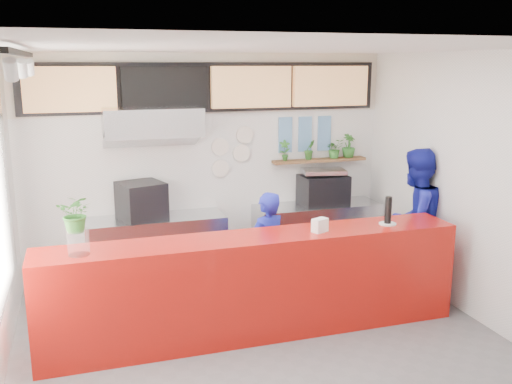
{
  "coord_description": "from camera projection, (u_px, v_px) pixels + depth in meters",
  "views": [
    {
      "loc": [
        -1.72,
        -5.03,
        2.86
      ],
      "look_at": [
        0.1,
        0.7,
        1.5
      ],
      "focal_mm": 40.0,
      "sensor_mm": 36.0,
      "label": 1
    }
  ],
  "objects": [
    {
      "name": "floor",
      "position": [
        267.0,
        350.0,
        5.82
      ],
      "size": [
        5.0,
        5.0,
        0.0
      ],
      "primitive_type": "plane",
      "color": "slate",
      "rests_on": "ground"
    },
    {
      "name": "ceiling",
      "position": [
        269.0,
        48.0,
        5.16
      ],
      "size": [
        5.0,
        5.0,
        0.0
      ],
      "primitive_type": "plane",
      "rotation": [
        3.14,
        0.0,
        0.0
      ],
      "color": "silver"
    },
    {
      "name": "wall_back",
      "position": [
        209.0,
        165.0,
        7.81
      ],
      "size": [
        5.0,
        0.0,
        5.0
      ],
      "primitive_type": "plane",
      "rotation": [
        1.57,
        0.0,
        0.0
      ],
      "color": "white",
      "rests_on": "ground"
    },
    {
      "name": "wall_right",
      "position": [
        484.0,
        191.0,
        6.23
      ],
      "size": [
        0.0,
        5.0,
        5.0
      ],
      "primitive_type": "plane",
      "rotation": [
        1.57,
        0.0,
        -1.57
      ],
      "color": "white",
      "rests_on": "ground"
    },
    {
      "name": "service_counter",
      "position": [
        256.0,
        285.0,
        6.07
      ],
      "size": [
        4.5,
        0.6,
        1.1
      ],
      "primitive_type": "cube",
      "color": "#A6120B",
      "rests_on": "ground"
    },
    {
      "name": "cream_band",
      "position": [
        208.0,
        83.0,
        7.56
      ],
      "size": [
        5.0,
        0.02,
        0.8
      ],
      "primitive_type": "cube",
      "color": "beige",
      "rests_on": "wall_back"
    },
    {
      "name": "prep_bench",
      "position": [
        157.0,
        250.0,
        7.53
      ],
      "size": [
        1.8,
        0.6,
        0.9
      ],
      "primitive_type": "cube",
      "color": "#B2B5BA",
      "rests_on": "ground"
    },
    {
      "name": "panini_oven",
      "position": [
        141.0,
        201.0,
        7.32
      ],
      "size": [
        0.66,
        0.66,
        0.47
      ],
      "primitive_type": "cube",
      "rotation": [
        0.0,
        0.0,
        0.3
      ],
      "color": "black",
      "rests_on": "prep_bench"
    },
    {
      "name": "extraction_hood",
      "position": [
        152.0,
        122.0,
        7.11
      ],
      "size": [
        1.2,
        0.7,
        0.35
      ],
      "primitive_type": "cube",
      "color": "#B2B5BA",
      "rests_on": "ceiling"
    },
    {
      "name": "hood_lip",
      "position": [
        153.0,
        138.0,
        7.15
      ],
      "size": [
        1.2,
        0.69,
        0.31
      ],
      "primitive_type": "cube",
      "rotation": [
        -0.35,
        0.0,
        0.0
      ],
      "color": "#B2B5BA",
      "rests_on": "ceiling"
    },
    {
      "name": "right_bench",
      "position": [
        317.0,
        235.0,
        8.21
      ],
      "size": [
        1.8,
        0.6,
        0.9
      ],
      "primitive_type": "cube",
      "color": "#B2B5BA",
      "rests_on": "ground"
    },
    {
      "name": "espresso_machine",
      "position": [
        323.0,
        190.0,
        8.08
      ],
      "size": [
        0.66,
        0.48,
        0.42
      ],
      "primitive_type": "cube",
      "rotation": [
        0.0,
        0.0,
        0.02
      ],
      "color": "black",
      "rests_on": "right_bench"
    },
    {
      "name": "espresso_tray",
      "position": [
        324.0,
        171.0,
        8.03
      ],
      "size": [
        0.66,
        0.51,
        0.05
      ],
      "primitive_type": "cube",
      "rotation": [
        0.0,
        0.0,
        -0.19
      ],
      "color": "silver",
      "rests_on": "espresso_machine"
    },
    {
      "name": "herb_shelf",
      "position": [
        319.0,
        160.0,
        8.19
      ],
      "size": [
        1.4,
        0.18,
        0.04
      ],
      "primitive_type": "cube",
      "color": "brown",
      "rests_on": "wall_back"
    },
    {
      "name": "menu_board_far_left",
      "position": [
        70.0,
        89.0,
        6.95
      ],
      "size": [
        1.1,
        0.1,
        0.55
      ],
      "primitive_type": "cube",
      "color": "tan",
      "rests_on": "wall_back"
    },
    {
      "name": "menu_board_mid_left",
      "position": [
        165.0,
        88.0,
        7.29
      ],
      "size": [
        1.1,
        0.1,
        0.55
      ],
      "primitive_type": "cube",
      "color": "black",
      "rests_on": "wall_back"
    },
    {
      "name": "menu_board_mid_right",
      "position": [
        251.0,
        87.0,
        7.64
      ],
      "size": [
        1.1,
        0.1,
        0.55
      ],
      "primitive_type": "cube",
      "color": "tan",
      "rests_on": "wall_back"
    },
    {
      "name": "menu_board_far_right",
      "position": [
        330.0,
        86.0,
        7.98
      ],
      "size": [
        1.1,
        0.1,
        0.55
      ],
      "primitive_type": "cube",
      "color": "tan",
      "rests_on": "wall_back"
    },
    {
      "name": "soffit",
      "position": [
        209.0,
        87.0,
        7.54
      ],
      "size": [
        4.8,
        0.04,
        0.65
      ],
      "primitive_type": "cube",
      "color": "black",
      "rests_on": "wall_back"
    },
    {
      "name": "track_rail",
      "position": [
        20.0,
        53.0,
        4.55
      ],
      "size": [
        0.05,
        2.4,
        0.04
      ],
      "primitive_type": "cube",
      "color": "black",
      "rests_on": "ceiling"
    },
    {
      "name": "dec_plate_a",
      "position": [
        220.0,
        147.0,
        7.77
      ],
      "size": [
        0.24,
        0.03,
        0.24
      ],
      "primitive_type": "cylinder",
      "rotation": [
        1.57,
        0.0,
        0.0
      ],
      "color": "silver",
      "rests_on": "wall_back"
    },
    {
      "name": "dec_plate_b",
      "position": [
        241.0,
        153.0,
        7.88
      ],
      "size": [
        0.24,
        0.03,
        0.24
      ],
      "primitive_type": "cylinder",
      "rotation": [
        1.57,
        0.0,
        0.0
      ],
      "color": "silver",
      "rests_on": "wall_back"
    },
    {
      "name": "dec_plate_c",
      "position": [
        221.0,
        168.0,
        7.84
      ],
      "size": [
        0.24,
        0.03,
        0.24
      ],
      "primitive_type": "cylinder",
      "rotation": [
        1.57,
        0.0,
        0.0
      ],
      "color": "silver",
      "rests_on": "wall_back"
    },
    {
      "name": "dec_plate_d",
      "position": [
        245.0,
        135.0,
        7.84
      ],
      "size": [
        0.24,
        0.03,
        0.24
      ],
      "primitive_type": "cylinder",
      "rotation": [
        1.57,
        0.0,
        0.0
      ],
      "color": "silver",
      "rests_on": "wall_back"
    },
    {
      "name": "photo_frame_a",
      "position": [
        285.0,
        126.0,
        8.01
      ],
      "size": [
        0.2,
        0.02,
        0.25
      ],
      "primitive_type": "cube",
      "color": "#598CBF",
      "rests_on": "wall_back"
    },
    {
      "name": "photo_frame_b",
      "position": [
        305.0,
        125.0,
        8.1
      ],
      "size": [
        0.2,
        0.02,
        0.25
      ],
      "primitive_type": "cube",
      "color": "#598CBF",
      "rests_on": "wall_back"
    },
    {
      "name": "photo_frame_c",
      "position": [
        324.0,
        125.0,
        8.18
      ],
      "size": [
        0.2,
        0.02,
        0.25
      ],
      "primitive_type": "cube",
      "color": "#598CBF",
      "rests_on": "wall_back"
    },
    {
      "name": "photo_frame_d",
      "position": [
        285.0,
        144.0,
        8.06
      ],
      "size": [
        0.2,
        0.02,
        0.25
      ],
      "primitive_type": "cube",
      "color": "#598CBF",
      "rests_on": "wall_back"
    },
    {
      "name": "photo_frame_e",
      "position": [
        305.0,
        143.0,
        8.15
      ],
      "size": [
        0.2,
        0.02,
        0.25
      ],
      "primitive_type": "cube",
      "color": "#598CBF",
      "rests_on": "wall_back"
    },
    {
      "name": "photo_frame_f",
      "position": [
        324.0,
        142.0,
        8.24
      ],
      "size": [
        0.2,
        0.02,
        0.25
      ],
      "primitive_type": "cube",
      "color": "#598CBF",
      "rests_on": "wall_back"
    },
    {
      "name": "staff_center",
      "position": [
        267.0,
        252.0,
        6.64
      ],
      "size": [
        0.61,
        0.51,
        1.43
      ],
      "primitive_type": "imported",
      "rotation": [
        0.0,
        0.0,
        3.52
      ],
      "color": "#151C96",
      "rests_on": "ground"
    },
    {
      "name": "staff_right",
      "position": [
        414.0,
        220.0,
        7.25
      ],
      "size": [
        1.06,
        0.94,
        1.83
      ],
      "primitive_type": "imported",
      "rotation": [
        0.0,
        0.0,
        3.46
      ],
      "color": "#151C96",
      "rests_on": "ground"
    },
    {
      "name": "herb_a",
      "position": [
        285.0,
        150.0,
        8.0
      ],
      "size": [
        0.17,
        0.13,
        0.29
      ],
      "primitive_type": "imported",
      "rotation": [
        0.0,
        0.0,
        -0.19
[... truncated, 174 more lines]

